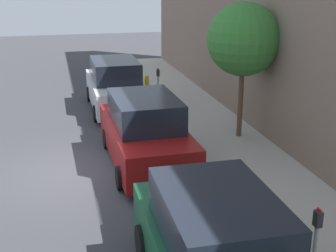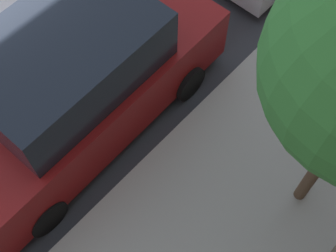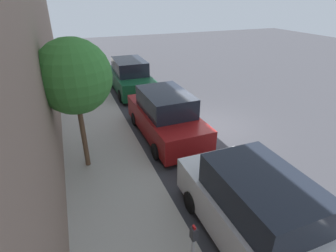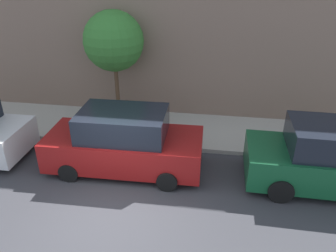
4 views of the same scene
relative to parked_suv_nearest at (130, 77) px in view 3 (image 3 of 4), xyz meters
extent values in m
plane|color=#38383D|center=(-2.20, 5.98, -0.93)|extent=(60.00, 60.00, 0.00)
cube|color=#B2ADA3|center=(2.73, 5.98, -0.86)|extent=(2.84, 32.00, 0.15)
cube|color=#14512D|center=(0.00, 0.00, -0.23)|extent=(2.02, 4.82, 0.96)
cube|color=black|center=(0.00, 0.00, 0.65)|extent=(1.76, 2.62, 0.80)
cylinder|color=black|center=(-0.93, 1.49, -0.58)|extent=(0.22, 0.71, 0.71)
cylinder|color=black|center=(0.93, 1.49, -0.58)|extent=(0.22, 0.71, 0.71)
cylinder|color=black|center=(-0.93, -1.49, -0.58)|extent=(0.22, 0.71, 0.71)
cylinder|color=black|center=(0.93, -1.49, -0.58)|extent=(0.22, 0.71, 0.71)
cube|color=maroon|center=(0.02, 6.13, -0.23)|extent=(2.05, 4.84, 0.96)
cube|color=black|center=(0.02, 6.13, 0.65)|extent=(1.77, 2.63, 0.80)
cylinder|color=black|center=(-0.91, 7.61, -0.63)|extent=(0.22, 0.61, 0.61)
cylinder|color=black|center=(0.95, 7.61, -0.63)|extent=(0.22, 0.61, 0.61)
cylinder|color=black|center=(-0.91, 4.64, -0.63)|extent=(0.22, 0.61, 0.61)
cylinder|color=black|center=(0.95, 4.64, -0.63)|extent=(0.22, 0.61, 0.61)
cube|color=silver|center=(-0.03, 11.92, -0.23)|extent=(1.97, 4.81, 0.96)
cube|color=black|center=(-0.03, 11.92, 0.65)|extent=(1.73, 2.60, 0.80)
cylinder|color=black|center=(-0.96, 10.44, -0.62)|extent=(0.22, 0.61, 0.61)
cylinder|color=black|center=(0.90, 10.44, -0.62)|extent=(0.22, 0.61, 0.61)
cylinder|color=#ADADB2|center=(1.75, -0.03, -0.25)|extent=(0.07, 0.07, 1.06)
cube|color=#2D2D33|center=(1.75, -0.03, 0.42)|extent=(0.11, 0.15, 0.28)
cube|color=red|center=(1.75, -0.03, 0.58)|extent=(0.04, 0.09, 0.05)
cube|color=#2D2D33|center=(1.75, 12.19, 0.39)|extent=(0.11, 0.15, 0.28)
cube|color=red|center=(1.75, 12.19, 0.56)|extent=(0.04, 0.09, 0.05)
cylinder|color=brown|center=(3.36, 7.31, 0.47)|extent=(0.16, 0.16, 2.51)
sphere|color=#387F33|center=(3.36, 7.31, 2.35)|extent=(2.26, 2.26, 2.26)
camera|label=1|loc=(-2.31, -6.13, 4.34)|focal=50.00mm
camera|label=2|loc=(3.55, 4.28, 5.61)|focal=50.00mm
camera|label=3|loc=(3.52, 15.33, 4.53)|focal=28.00mm
camera|label=4|loc=(-8.46, 3.46, 5.07)|focal=35.00mm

